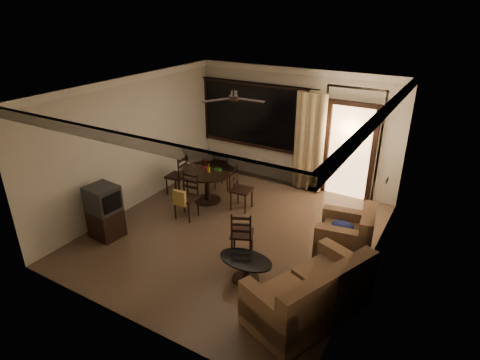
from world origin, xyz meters
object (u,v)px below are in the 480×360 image
Objects in this scene: dining_chair_south at (186,204)px; sofa at (311,296)px; dining_chair_north at (224,177)px; armchair at (348,238)px; dining_table at (207,177)px; tv_cabinet at (105,212)px; dining_chair_west at (178,183)px; dining_chair_east at (241,197)px; side_chair at (242,242)px; coffee_table at (246,266)px.

dining_chair_south is 0.48× the size of sofa.
armchair is at bearing 154.67° from dining_chair_north.
sofa is (3.34, -2.29, -0.21)m from dining_table.
dining_chair_west is at bearing 94.70° from tv_cabinet.
tv_cabinet is 1.00× the size of armchair.
dining_chair_north is 4.58m from sofa.
sofa reaches higher than dining_chair_south.
dining_chair_east is 0.91× the size of armchair.
tv_cabinet is (-0.82, -2.20, -0.06)m from dining_table.
armchair is (3.34, -0.54, -0.20)m from dining_table.
side_chair is at bearing 124.81° from dining_chair_north.
dining_table reaches higher than side_chair.
coffee_table is (-1.22, 0.28, -0.11)m from sofa.
dining_chair_north is (-0.89, 0.73, 0.00)m from dining_chair_east.
dining_chair_east is 1.20m from dining_chair_south.
dining_chair_north is (-0.12, 1.64, -0.02)m from dining_chair_south.
dining_chair_west and dining_chair_east have the same top height.
dining_chair_south reaches higher than side_chair.
dining_chair_north is 1.06× the size of side_chair.
dining_table reaches higher than dining_chair_west.
sofa is at bearing -98.67° from armchair.
armchair reaches higher than coffee_table.
tv_cabinet reaches higher than dining_chair_west.
dining_chair_west is 1.00× the size of dining_chair_south.
coffee_table is at bearing 52.36° from dining_chair_west.
dining_table reaches higher than dining_chair_south.
armchair is (4.14, -0.48, 0.10)m from dining_chair_west.
armchair is (3.28, 0.32, 0.08)m from dining_chair_south.
tv_cabinet is 1.16× the size of coffee_table.
coffee_table is at bearing 100.90° from side_chair.
dining_chair_north is 3.09m from tv_cabinet.
dining_chair_west is at bearing 133.35° from dining_chair_south.
armchair is at bearing 79.36° from dining_chair_west.
sofa is 1.75m from armchair.
tv_cabinet is at bearing -6.86° from side_chair.
armchair is at bearing -107.45° from dining_chair_east.
sofa is (4.16, -0.09, -0.15)m from tv_cabinet.
coffee_table is (2.07, -1.15, -0.04)m from dining_chair_south.
dining_table is 1.25× the size of dining_chair_north.
tv_cabinet is at bearing -176.31° from coffee_table.
dining_chair_south is 0.91× the size of tv_cabinet.
dining_table reaches higher than armchair.
dining_chair_east is at bearing 58.82° from tv_cabinet.
dining_chair_east is 0.91× the size of tv_cabinet.
armchair is (2.50, -0.60, 0.10)m from dining_chair_east.
dining_chair_west is 1.06× the size of side_chair.
dining_chair_north is 3.55m from coffee_table.
dining_chair_east is 2.44m from coffee_table.
dining_chair_north is at bearing 134.33° from dining_chair_west.
tv_cabinet is at bearing -167.10° from armchair.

